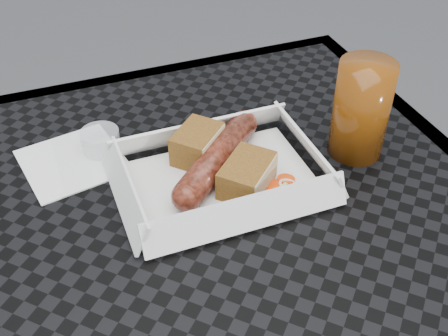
% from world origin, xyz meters
% --- Properties ---
extents(patio_table, '(0.80, 0.80, 0.74)m').
position_xyz_m(patio_table, '(0.00, 0.00, 0.67)').
color(patio_table, black).
rests_on(patio_table, ground).
extents(food_tray, '(0.22, 0.15, 0.00)m').
position_xyz_m(food_tray, '(0.08, 0.10, 0.75)').
color(food_tray, white).
rests_on(food_tray, patio_table).
extents(bratwurst, '(0.15, 0.14, 0.04)m').
position_xyz_m(bratwurst, '(0.08, 0.12, 0.77)').
color(bratwurst, maroon).
rests_on(bratwurst, food_tray).
extents(bread_near, '(0.08, 0.08, 0.04)m').
position_xyz_m(bread_near, '(0.07, 0.15, 0.77)').
color(bread_near, brown).
rests_on(bread_near, food_tray).
extents(bread_far, '(0.08, 0.08, 0.04)m').
position_xyz_m(bread_far, '(0.11, 0.07, 0.77)').
color(bread_far, brown).
rests_on(bread_far, food_tray).
extents(veg_garnish, '(0.03, 0.03, 0.00)m').
position_xyz_m(veg_garnish, '(0.14, 0.05, 0.75)').
color(veg_garnish, '#F2420A').
rests_on(veg_garnish, food_tray).
extents(napkin, '(0.14, 0.14, 0.00)m').
position_xyz_m(napkin, '(-0.08, 0.20, 0.75)').
color(napkin, white).
rests_on(napkin, patio_table).
extents(condiment_cup_empty, '(0.05, 0.05, 0.03)m').
position_xyz_m(condiment_cup_empty, '(-0.04, 0.21, 0.76)').
color(condiment_cup_empty, silver).
rests_on(condiment_cup_empty, patio_table).
extents(drink_glass, '(0.07, 0.07, 0.13)m').
position_xyz_m(drink_glass, '(0.27, 0.09, 0.81)').
color(drink_glass, '#622E08').
rests_on(drink_glass, patio_table).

